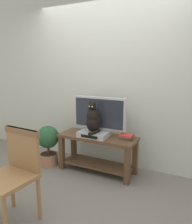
{
  "coord_description": "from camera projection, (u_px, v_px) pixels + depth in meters",
  "views": [
    {
      "loc": [
        1.41,
        -2.22,
        1.56
      ],
      "look_at": [
        -0.01,
        0.54,
        0.92
      ],
      "focal_mm": 36.3,
      "sensor_mm": 36.0,
      "label": 1
    }
  ],
  "objects": [
    {
      "name": "book_stack",
      "position": [
        126.0,
        136.0,
        3.14
      ],
      "size": [
        0.19,
        0.18,
        0.07
      ],
      "color": "#38664C",
      "rests_on": "tv_stand"
    },
    {
      "name": "cat",
      "position": [
        94.0,
        120.0,
        3.18
      ],
      "size": [
        0.2,
        0.38,
        0.47
      ],
      "color": "black",
      "rests_on": "media_box"
    },
    {
      "name": "wooden_chair",
      "position": [
        14.0,
        169.0,
        2.24
      ],
      "size": [
        0.49,
        0.5,
        0.94
      ],
      "color": "olive",
      "rests_on": "ground"
    },
    {
      "name": "tv",
      "position": [
        99.0,
        115.0,
        3.27
      ],
      "size": [
        0.8,
        0.2,
        0.56
      ],
      "color": "#B7B7BC",
      "rests_on": "tv_stand"
    },
    {
      "name": "tv_stand",
      "position": [
        98.0,
        148.0,
        3.32
      ],
      "size": [
        1.14,
        0.44,
        0.55
      ],
      "color": "#513823",
      "rests_on": "ground"
    },
    {
      "name": "potted_plant",
      "position": [
        48.0,
        143.0,
        3.54
      ],
      "size": [
        0.35,
        0.35,
        0.64
      ],
      "color": "#9E6B4C",
      "rests_on": "ground"
    },
    {
      "name": "ground_plane",
      "position": [
        77.0,
        190.0,
        2.88
      ],
      "size": [
        12.0,
        12.0,
        0.0
      ],
      "primitive_type": "plane",
      "color": "slate"
    },
    {
      "name": "media_box",
      "position": [
        94.0,
        134.0,
        3.24
      ],
      "size": [
        0.43,
        0.3,
        0.08
      ],
      "color": "#ADADB2",
      "rests_on": "tv_stand"
    },
    {
      "name": "back_wall",
      "position": [
        111.0,
        76.0,
        3.5
      ],
      "size": [
        7.0,
        0.12,
        2.8
      ],
      "primitive_type": "cube",
      "color": "#B7BCB2",
      "rests_on": "ground"
    }
  ]
}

